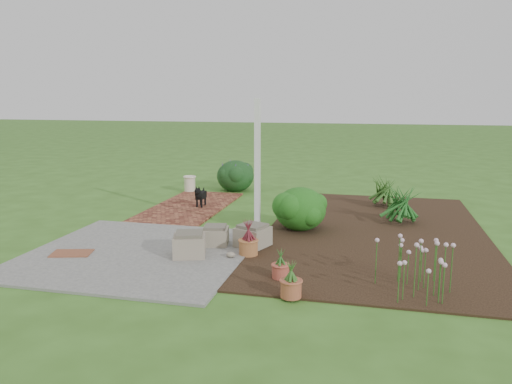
% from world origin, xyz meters
% --- Properties ---
extents(ground, '(80.00, 80.00, 0.00)m').
position_xyz_m(ground, '(0.00, 0.00, 0.00)').
color(ground, '#38621F').
rests_on(ground, ground).
extents(concrete_patio, '(3.50, 3.50, 0.04)m').
position_xyz_m(concrete_patio, '(-1.25, -1.75, 0.02)').
color(concrete_patio, '#5E5E5C').
rests_on(concrete_patio, ground).
extents(brick_path, '(1.60, 3.50, 0.04)m').
position_xyz_m(brick_path, '(-1.70, 1.75, 0.02)').
color(brick_path, '#5B281C').
rests_on(brick_path, ground).
extents(garden_bed, '(4.00, 7.00, 0.03)m').
position_xyz_m(garden_bed, '(2.50, 0.50, 0.01)').
color(garden_bed, black).
rests_on(garden_bed, ground).
extents(veranda_post, '(0.10, 0.10, 2.50)m').
position_xyz_m(veranda_post, '(0.30, 0.10, 1.25)').
color(veranda_post, white).
rests_on(veranda_post, ground).
extents(stone_trough_near, '(0.62, 0.62, 0.33)m').
position_xyz_m(stone_trough_near, '(-0.37, -1.73, 0.20)').
color(stone_trough_near, gray).
rests_on(stone_trough_near, concrete_patio).
extents(stone_trough_mid, '(0.50, 0.50, 0.28)m').
position_xyz_m(stone_trough_mid, '(-0.16, -1.05, 0.18)').
color(stone_trough_mid, gray).
rests_on(stone_trough_mid, concrete_patio).
extents(stone_trough_far, '(0.63, 0.63, 0.32)m').
position_xyz_m(stone_trough_far, '(0.48, -0.99, 0.20)').
color(stone_trough_far, gray).
rests_on(stone_trough_far, concrete_patio).
extents(coir_doormat, '(0.70, 0.55, 0.02)m').
position_xyz_m(coir_doormat, '(-2.25, -2.09, 0.05)').
color(coir_doormat, brown).
rests_on(coir_doormat, concrete_patio).
extents(black_dog, '(0.16, 0.53, 0.46)m').
position_xyz_m(black_dog, '(-1.44, 1.73, 0.31)').
color(black_dog, black).
rests_on(black_dog, brick_path).
extents(cream_ceramic_urn, '(0.32, 0.32, 0.39)m').
position_xyz_m(cream_ceramic_urn, '(-2.37, 3.48, 0.24)').
color(cream_ceramic_urn, beige).
rests_on(cream_ceramic_urn, brick_path).
extents(evergreen_shrub, '(1.15, 1.15, 0.83)m').
position_xyz_m(evergreen_shrub, '(1.09, 0.33, 0.45)').
color(evergreen_shrub, '#163A0B').
rests_on(evergreen_shrub, garden_bed).
extents(agapanthus_clump_back, '(1.18, 1.18, 0.91)m').
position_xyz_m(agapanthus_clump_back, '(2.95, 1.34, 0.49)').
color(agapanthus_clump_back, '#0D4016').
rests_on(agapanthus_clump_back, garden_bed).
extents(agapanthus_clump_front, '(1.18, 1.18, 0.83)m').
position_xyz_m(agapanthus_clump_front, '(2.65, 2.80, 0.45)').
color(agapanthus_clump_front, '#133C16').
rests_on(agapanthus_clump_front, garden_bed).
extents(pink_flower_patch, '(1.30, 1.30, 0.70)m').
position_xyz_m(pink_flower_patch, '(2.97, -2.43, 0.38)').
color(pink_flower_patch, '#113D0F').
rests_on(pink_flower_patch, garden_bed).
extents(terracotta_pot_bronze, '(0.37, 0.37, 0.25)m').
position_xyz_m(terracotta_pot_bronze, '(0.52, -1.44, 0.15)').
color(terracotta_pot_bronze, '#A36537').
rests_on(terracotta_pot_bronze, garden_bed).
extents(terracotta_pot_small_left, '(0.30, 0.30, 0.20)m').
position_xyz_m(terracotta_pot_small_left, '(1.22, -2.34, 0.13)').
color(terracotta_pot_small_left, '#AF4C3B').
rests_on(terracotta_pot_small_left, garden_bed).
extents(terracotta_pot_small_right, '(0.31, 0.31, 0.23)m').
position_xyz_m(terracotta_pot_small_right, '(1.47, -2.98, 0.14)').
color(terracotta_pot_small_right, '#A45237').
rests_on(terracotta_pot_small_right, garden_bed).
extents(purple_flowering_bush, '(1.07, 1.07, 0.85)m').
position_xyz_m(purple_flowering_bush, '(-1.26, 4.02, 0.43)').
color(purple_flowering_bush, black).
rests_on(purple_flowering_bush, ground).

